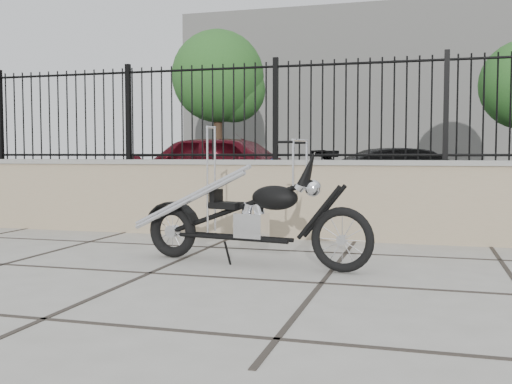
{
  "coord_description": "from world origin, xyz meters",
  "views": [
    {
      "loc": [
        0.78,
        -4.68,
        1.03
      ],
      "look_at": [
        -0.81,
        0.94,
        0.66
      ],
      "focal_mm": 42.0,
      "sensor_mm": 36.0,
      "label": 1
    }
  ],
  "objects": [
    {
      "name": "ground_plane",
      "position": [
        0.0,
        0.0,
        0.0
      ],
      "size": [
        90.0,
        90.0,
        0.0
      ],
      "primitive_type": "plane",
      "color": "#99968E",
      "rests_on": "ground"
    },
    {
      "name": "tree_left",
      "position": [
        -6.87,
        17.06,
        4.14
      ],
      "size": [
        3.5,
        3.5,
        5.91
      ],
      "rotation": [
        0.0,
        0.0,
        0.12
      ],
      "color": "#382619",
      "rests_on": "ground_plane"
    },
    {
      "name": "car_red",
      "position": [
        -3.01,
        6.97,
        0.73
      ],
      "size": [
        4.42,
        2.16,
        1.45
      ],
      "primitive_type": "imported",
      "rotation": [
        0.0,
        0.0,
        1.46
      ],
      "color": "#480A13",
      "rests_on": "parking_lot"
    },
    {
      "name": "retaining_wall",
      "position": [
        0.0,
        2.5,
        0.48
      ],
      "size": [
        14.0,
        0.36,
        0.96
      ],
      "primitive_type": "cube",
      "color": "gray",
      "rests_on": "ground_plane"
    },
    {
      "name": "background_building",
      "position": [
        0.0,
        26.5,
        4.0
      ],
      "size": [
        22.0,
        6.0,
        8.0
      ],
      "primitive_type": "cube",
      "color": "beige",
      "rests_on": "ground_plane"
    },
    {
      "name": "parking_lot",
      "position": [
        0.0,
        12.5,
        0.0
      ],
      "size": [
        30.0,
        30.0,
        0.0
      ],
      "primitive_type": "plane",
      "color": "black",
      "rests_on": "ground"
    },
    {
      "name": "iron_fence",
      "position": [
        0.0,
        2.5,
        1.56
      ],
      "size": [
        14.0,
        0.08,
        1.2
      ],
      "primitive_type": "cube",
      "color": "black",
      "rests_on": "retaining_wall"
    },
    {
      "name": "car_black",
      "position": [
        0.59,
        7.58,
        0.58
      ],
      "size": [
        4.28,
        2.98,
        1.15
      ],
      "primitive_type": "imported",
      "rotation": [
        0.0,
        0.0,
        1.95
      ],
      "color": "black",
      "rests_on": "parking_lot"
    },
    {
      "name": "chopper_motorcycle",
      "position": [
        -0.81,
        0.64,
        0.66
      ],
      "size": [
        2.24,
        0.79,
        1.32
      ],
      "primitive_type": null,
      "rotation": [
        0.0,
        0.0,
        -0.19
      ],
      "color": "black",
      "rests_on": "ground_plane"
    },
    {
      "name": "bollard_a",
      "position": [
        -1.63,
        4.98,
        0.47
      ],
      "size": [
        0.14,
        0.14,
        0.95
      ],
      "primitive_type": "cylinder",
      "rotation": [
        0.0,
        0.0,
        0.32
      ],
      "color": "blue",
      "rests_on": "ground_plane"
    }
  ]
}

